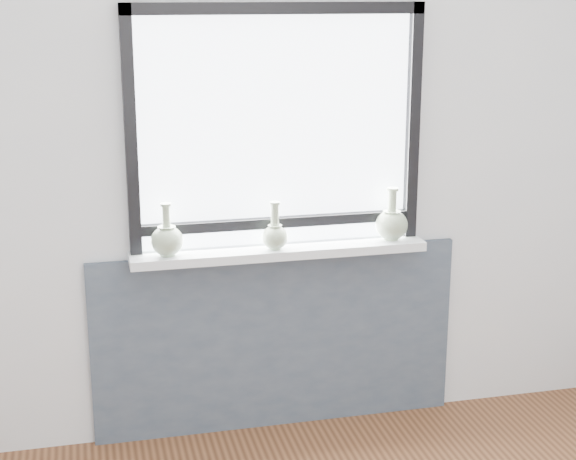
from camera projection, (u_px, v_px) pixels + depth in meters
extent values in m
cube|color=silver|center=(274.00, 154.00, 3.89)|extent=(3.60, 0.02, 2.60)
cube|color=#495461|center=(277.00, 340.00, 4.09)|extent=(1.70, 0.03, 0.86)
cube|color=white|center=(280.00, 251.00, 3.91)|extent=(1.32, 0.18, 0.04)
cube|color=black|center=(131.00, 133.00, 3.67)|extent=(0.05, 0.06, 1.05)
cube|color=black|center=(413.00, 122.00, 3.95)|extent=(0.05, 0.06, 1.05)
cube|color=black|center=(276.00, 8.00, 3.68)|extent=(1.30, 0.06, 0.05)
cube|color=black|center=(277.00, 222.00, 3.92)|extent=(1.20, 0.05, 0.04)
cube|color=white|center=(275.00, 132.00, 3.84)|extent=(1.20, 0.01, 1.00)
cylinder|color=#A3B895|center=(168.00, 254.00, 3.78)|extent=(0.06, 0.06, 0.01)
ellipsoid|color=#A3B895|center=(167.00, 241.00, 3.76)|extent=(0.14, 0.14, 0.13)
cone|color=#A3B895|center=(167.00, 230.00, 3.75)|extent=(0.08, 0.08, 0.03)
cylinder|color=#A3B895|center=(166.00, 218.00, 3.73)|extent=(0.03, 0.03, 0.11)
cylinder|color=#A3B895|center=(166.00, 205.00, 3.72)|extent=(0.05, 0.05, 0.01)
cylinder|color=#A3B895|center=(275.00, 248.00, 3.87)|extent=(0.05, 0.05, 0.01)
ellipsoid|color=#A3B895|center=(275.00, 237.00, 3.86)|extent=(0.12, 0.12, 0.11)
cone|color=#A3B895|center=(275.00, 228.00, 3.85)|extent=(0.06, 0.06, 0.03)
cylinder|color=#A3B895|center=(275.00, 217.00, 3.83)|extent=(0.04, 0.04, 0.11)
cylinder|color=#A3B895|center=(275.00, 203.00, 3.82)|extent=(0.05, 0.05, 0.01)
cylinder|color=#A3B895|center=(391.00, 239.00, 4.02)|extent=(0.07, 0.07, 0.01)
ellipsoid|color=#A3B895|center=(391.00, 225.00, 4.00)|extent=(0.15, 0.15, 0.14)
cone|color=#A3B895|center=(392.00, 214.00, 3.99)|extent=(0.08, 0.08, 0.03)
cylinder|color=#A3B895|center=(392.00, 203.00, 3.97)|extent=(0.04, 0.04, 0.11)
cylinder|color=#A3B895|center=(393.00, 189.00, 3.95)|extent=(0.05, 0.05, 0.01)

